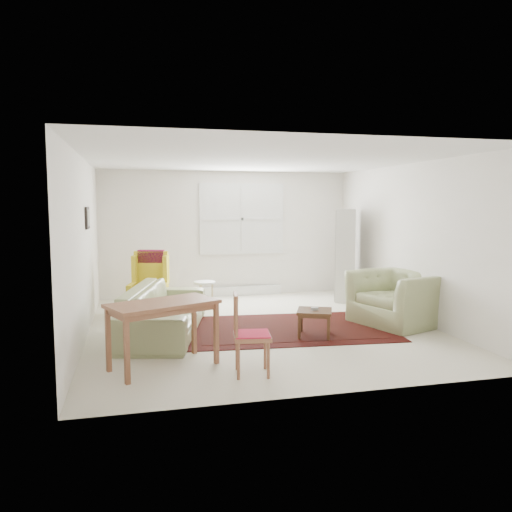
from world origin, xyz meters
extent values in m
cube|color=beige|center=(0.00, 0.00, 0.00)|extent=(5.00, 5.50, 0.01)
cube|color=white|center=(0.00, 0.00, 2.50)|extent=(5.00, 5.50, 0.01)
cube|color=white|center=(0.00, 2.75, 1.25)|extent=(5.00, 0.04, 2.50)
cube|color=white|center=(0.00, -2.75, 1.25)|extent=(5.00, 0.04, 2.50)
cube|color=white|center=(-2.50, 0.00, 1.25)|extent=(0.04, 5.50, 2.50)
cube|color=white|center=(2.50, 0.00, 1.25)|extent=(0.04, 5.50, 2.50)
cube|color=white|center=(0.30, 2.73, 1.55)|extent=(1.72, 0.06, 1.42)
cube|color=white|center=(0.30, 2.73, 1.55)|extent=(1.60, 0.02, 1.30)
cube|color=silver|center=(0.30, 2.67, 0.09)|extent=(1.60, 0.12, 0.18)
cube|color=black|center=(-2.48, 0.50, 1.65)|extent=(0.03, 0.42, 0.32)
cube|color=#A47A4B|center=(-2.46, 0.50, 1.65)|extent=(0.01, 0.34, 0.24)
imported|color=#929966|center=(-1.43, -0.05, 0.47)|extent=(1.45, 2.50, 0.95)
imported|color=#929966|center=(2.10, -0.31, 0.48)|extent=(1.43, 1.52, 0.96)
camera|label=1|loc=(-1.82, -7.15, 1.86)|focal=35.00mm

